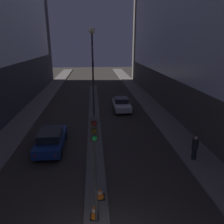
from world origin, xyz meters
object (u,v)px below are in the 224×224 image
at_px(street_lamp, 93,59).
at_px(pedestrian_on_right_sidewalk, 195,147).
at_px(traffic_light_near, 95,150).
at_px(car_right_lane, 121,104).
at_px(traffic_cone_far, 100,193).
at_px(car_left_lane, 51,139).
at_px(traffic_cone_near, 94,211).
at_px(traffic_light_mid, 93,69).

distance_m(street_lamp, pedestrian_on_right_sidewalk, 11.22).
xyz_separation_m(traffic_light_near, street_lamp, (0.00, 12.22, 2.60)).
relative_size(traffic_light_near, car_right_lane, 1.15).
relative_size(traffic_light_near, pedestrian_on_right_sidewalk, 2.92).
bearing_deg(street_lamp, traffic_cone_far, -88.92).
bearing_deg(car_left_lane, traffic_cone_far, -59.67).
distance_m(traffic_light_near, car_right_lane, 17.17).
bearing_deg(traffic_cone_near, traffic_cone_far, 77.30).
xyz_separation_m(street_lamp, car_left_lane, (-3.22, -4.80, -5.47)).
height_order(traffic_cone_near, pedestrian_on_right_sidewalk, pedestrian_on_right_sidewalk).
relative_size(traffic_cone_far, car_left_lane, 0.11).
height_order(traffic_light_near, traffic_light_mid, same).
relative_size(traffic_light_mid, car_right_lane, 1.15).
xyz_separation_m(traffic_cone_near, pedestrian_on_right_sidewalk, (6.72, 4.60, 0.52)).
relative_size(traffic_light_mid, traffic_cone_far, 9.13).
bearing_deg(car_right_lane, traffic_cone_near, -101.46).
distance_m(street_lamp, traffic_cone_far, 12.16).
height_order(car_left_lane, car_right_lane, car_left_lane).
xyz_separation_m(traffic_light_near, traffic_cone_near, (-0.10, 0.25, -3.19)).
relative_size(traffic_cone_near, car_right_lane, 0.17).
relative_size(traffic_light_mid, car_left_lane, 1.03).
xyz_separation_m(traffic_cone_far, pedestrian_on_right_sidewalk, (6.42, 3.27, 0.62)).
height_order(car_right_lane, pedestrian_on_right_sidewalk, pedestrian_on_right_sidewalk).
xyz_separation_m(traffic_cone_far, car_right_lane, (3.02, 15.03, 0.38)).
bearing_deg(street_lamp, car_right_lane, 53.77).
bearing_deg(traffic_cone_far, street_lamp, 91.08).
distance_m(traffic_light_near, traffic_cone_far, 3.65).
bearing_deg(car_right_lane, car_left_lane, -124.99).
xyz_separation_m(street_lamp, traffic_cone_near, (-0.10, -11.97, -5.78)).
relative_size(street_lamp, car_left_lane, 1.87).
xyz_separation_m(traffic_light_near, traffic_light_mid, (0.00, 26.30, 0.00)).
height_order(traffic_cone_near, traffic_cone_far, traffic_cone_near).
bearing_deg(street_lamp, car_left_lane, -123.82).
xyz_separation_m(car_left_lane, car_right_lane, (6.43, 9.19, -0.02)).
distance_m(traffic_cone_far, car_left_lane, 6.78).
bearing_deg(car_left_lane, traffic_cone_near, -66.49).
bearing_deg(traffic_cone_near, pedestrian_on_right_sidewalk, 34.36).
xyz_separation_m(traffic_light_near, pedestrian_on_right_sidewalk, (6.62, 4.85, -2.66)).
xyz_separation_m(traffic_light_near, car_left_lane, (-3.22, 7.42, -2.88)).
relative_size(car_right_lane, pedestrian_on_right_sidewalk, 2.55).
distance_m(traffic_light_near, traffic_cone_near, 3.20).
bearing_deg(traffic_light_mid, car_left_lane, -99.67).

